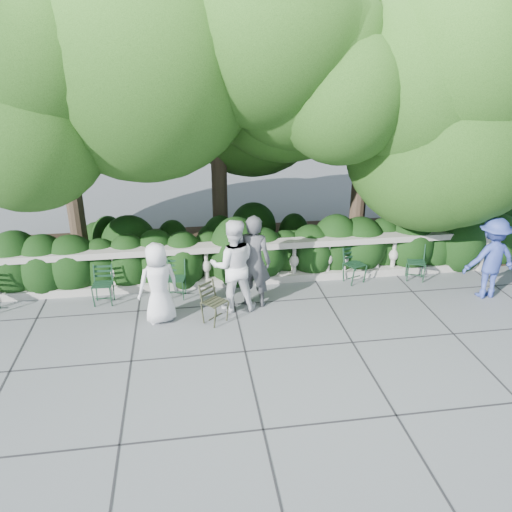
{
  "coord_description": "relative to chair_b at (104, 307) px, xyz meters",
  "views": [
    {
      "loc": [
        -1.43,
        -8.52,
        5.04
      ],
      "look_at": [
        0.0,
        1.0,
        1.0
      ],
      "focal_mm": 35.0,
      "sensor_mm": 36.0,
      "label": 1
    }
  ],
  "objects": [
    {
      "name": "ground",
      "position": [
        3.23,
        -1.12,
        0.0
      ],
      "size": [
        90.0,
        90.0,
        0.0
      ],
      "primitive_type": "plane",
      "color": "#585C60",
      "rests_on": "ground"
    },
    {
      "name": "person_businessman",
      "position": [
        1.22,
        -0.76,
        0.82
      ],
      "size": [
        0.94,
        0.78,
        1.64
      ],
      "primitive_type": "imported",
      "rotation": [
        0.0,
        0.0,
        3.51
      ],
      "color": "silver",
      "rests_on": "ground"
    },
    {
      "name": "balustrade",
      "position": [
        3.23,
        0.68,
        0.49
      ],
      "size": [
        12.0,
        0.44,
        1.0
      ],
      "color": "#9E998E",
      "rests_on": "ground"
    },
    {
      "name": "chair_f",
      "position": [
        5.64,
        0.23,
        0.0
      ],
      "size": [
        0.58,
        0.61,
        0.84
      ],
      "primitive_type": null,
      "rotation": [
        0.0,
        0.0,
        0.37
      ],
      "color": "black",
      "rests_on": "ground"
    },
    {
      "name": "chair_e",
      "position": [
        7.0,
        0.15,
        0.0
      ],
      "size": [
        0.57,
        0.6,
        0.84
      ],
      "primitive_type": null,
      "rotation": [
        0.0,
        0.0,
        -0.34
      ],
      "color": "black",
      "rests_on": "ground"
    },
    {
      "name": "shrub_hedge",
      "position": [
        3.23,
        1.88,
        0.0
      ],
      "size": [
        15.0,
        2.6,
        1.7
      ],
      "primitive_type": null,
      "color": "black",
      "rests_on": "ground"
    },
    {
      "name": "chair_weathered",
      "position": [
        2.38,
        -1.09,
        0.0
      ],
      "size": [
        0.65,
        0.65,
        0.84
      ],
      "primitive_type": null,
      "rotation": [
        0.0,
        0.0,
        0.74
      ],
      "color": "black",
      "rests_on": "ground"
    },
    {
      "name": "chair_b",
      "position": [
        0.0,
        0.0,
        0.0
      ],
      "size": [
        0.46,
        0.5,
        0.84
      ],
      "primitive_type": null,
      "rotation": [
        0.0,
        0.0,
        -0.05
      ],
      "color": "black",
      "rests_on": "ground"
    },
    {
      "name": "person_woman_grey",
      "position": [
        3.14,
        -0.35,
        0.99
      ],
      "size": [
        0.85,
        0.71,
        1.97
      ],
      "primitive_type": "imported",
      "rotation": [
        0.0,
        0.0,
        2.75
      ],
      "color": "#3F4044",
      "rests_on": "ground"
    },
    {
      "name": "person_casual_man",
      "position": [
        2.71,
        -0.46,
        0.97
      ],
      "size": [
        0.95,
        0.75,
        1.94
      ],
      "primitive_type": "imported",
      "rotation": [
        0.0,
        0.0,
        3.13
      ],
      "color": "white",
      "rests_on": "ground"
    },
    {
      "name": "tree_canopy",
      "position": [
        3.91,
        2.08,
        3.96
      ],
      "size": [
        15.04,
        6.52,
        6.78
      ],
      "color": "#3F3023",
      "rests_on": "ground"
    },
    {
      "name": "person_older_blue",
      "position": [
        8.19,
        -0.72,
        0.89
      ],
      "size": [
        1.19,
        0.72,
        1.79
      ],
      "primitive_type": "imported",
      "rotation": [
        0.0,
        0.0,
        3.19
      ],
      "color": "#324498",
      "rests_on": "ground"
    },
    {
      "name": "chair_c",
      "position": [
        1.5,
        0.07,
        0.0
      ],
      "size": [
        0.51,
        0.54,
        0.84
      ],
      "primitive_type": null,
      "rotation": [
        0.0,
        0.0,
        -0.16
      ],
      "color": "black",
      "rests_on": "ground"
    }
  ]
}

